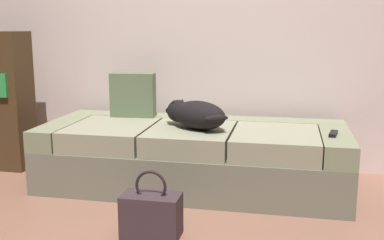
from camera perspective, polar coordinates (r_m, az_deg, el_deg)
The scene contains 5 objects.
couch at distance 3.38m, azimuth 0.18°, elevation -4.40°, with size 2.14×0.87×0.45m.
dog_dark at distance 3.22m, azimuth 0.40°, elevation 0.70°, with size 0.53×0.42×0.19m.
tv_remote at distance 3.16m, azimuth 16.80°, elevation -1.60°, with size 0.04×0.15×0.02m, color black.
throw_pillow at distance 3.66m, azimuth -7.19°, elevation 3.04°, with size 0.34×0.12×0.34m, color #5D6D4E.
handbag at distance 2.63m, azimuth -4.96°, elevation -11.37°, with size 0.32×0.18×0.38m.
Camera 1 is at (0.65, -2.21, 1.14)m, focal length 43.88 mm.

